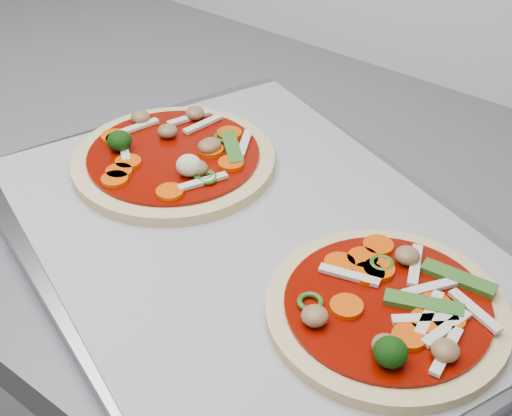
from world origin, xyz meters
The scene contains 4 objects.
baking_tray centered at (-0.39, 1.22, 0.91)m, with size 0.49×0.36×0.02m, color gray.
parchment centered at (-0.39, 1.22, 0.92)m, with size 0.46×0.34×0.00m, color #A3A4A9.
pizza_left centered at (-0.52, 1.25, 0.93)m, with size 0.20×0.20×0.03m.
pizza_right centered at (-0.25, 1.20, 0.93)m, with size 0.21×0.21×0.03m.
Camera 1 is at (-0.09, 0.84, 1.31)m, focal length 50.00 mm.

